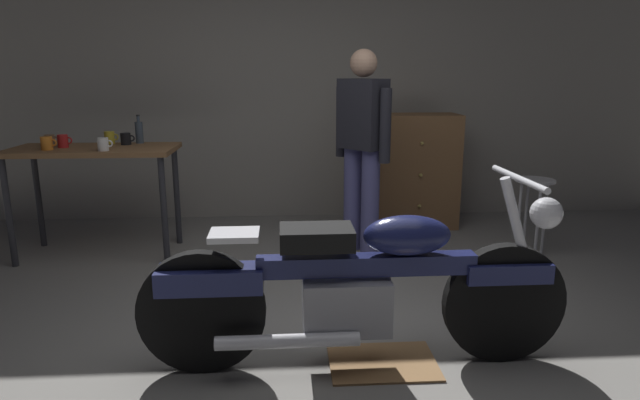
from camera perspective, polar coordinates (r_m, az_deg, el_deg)
ground_plane at (r=3.19m, az=-0.09°, el=-14.41°), size 12.00×12.00×0.00m
back_wall at (r=5.62m, az=-1.97°, el=13.98°), size 8.00×0.12×3.10m
workbench at (r=4.73m, az=-22.81°, el=3.80°), size 1.30×0.64×0.90m
motorcycle at (r=2.75m, az=4.22°, el=-8.85°), size 2.19×0.60×1.00m
person_standing at (r=4.44m, az=4.48°, el=6.03°), size 0.41×0.46×1.67m
shop_stool at (r=4.75m, az=21.68°, el=0.38°), size 0.32×0.32×0.64m
wooden_dresser at (r=5.36m, az=10.02°, el=3.06°), size 0.80×0.47×1.10m
drip_tray at (r=2.97m, az=6.65°, el=-16.69°), size 0.56×0.40×0.01m
mug_white_ceramic at (r=4.47m, az=-21.96°, el=5.50°), size 0.12×0.08×0.10m
mug_orange_travel at (r=4.70m, az=-26.93°, el=5.38°), size 0.12×0.09×0.10m
mug_yellow_tall at (r=4.90m, az=-21.36°, el=6.17°), size 0.12×0.08×0.10m
mug_red_diner at (r=4.80m, az=-25.54°, el=5.65°), size 0.11×0.08×0.10m
mug_black_matte at (r=4.79m, az=-19.85°, el=6.11°), size 0.12×0.08×0.10m
mug_brown_stoneware at (r=4.98m, az=-26.67°, el=5.69°), size 0.11×0.08×0.09m
bottle at (r=4.85m, az=-18.60°, el=6.86°), size 0.06×0.06×0.24m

